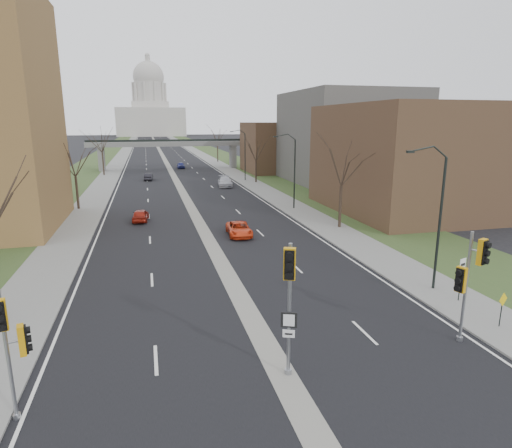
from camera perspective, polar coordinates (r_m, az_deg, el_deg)
name	(u,v)px	position (r m, az deg, el deg)	size (l,w,h in m)	color
ground	(279,369)	(18.93, 3.13, -18.78)	(700.00, 700.00, 0.00)	black
road_surface	(159,150)	(165.63, -12.76, 9.63)	(20.00, 600.00, 0.01)	black
median_strip	(159,150)	(165.63, -12.76, 9.63)	(1.20, 600.00, 0.02)	gray
sidewalk_right	(192,149)	(166.42, -8.57, 9.84)	(4.00, 600.00, 0.12)	gray
sidewalk_left	(126,150)	(165.71, -16.96, 9.40)	(4.00, 600.00, 0.12)	gray
grass_verge_right	(207,149)	(167.13, -6.50, 9.92)	(8.00, 600.00, 0.10)	#2D431F
grass_verge_left	(109,150)	(166.07, -19.05, 9.26)	(8.00, 600.00, 0.10)	#2D431F
commercial_block_near	(408,159)	(52.18, 19.59, 8.18)	(16.00, 20.00, 12.00)	brown
commercial_block_mid	(347,138)	(74.91, 11.99, 11.18)	(18.00, 22.00, 15.00)	#57544F
commercial_block_far	(280,147)	(89.54, 3.26, 10.17)	(14.00, 14.00, 10.00)	brown
pedestrian_bridge	(169,147)	(95.52, -11.52, 10.03)	(34.00, 3.00, 6.45)	slate
capitol	(150,110)	(335.40, -13.91, 14.52)	(48.00, 42.00, 55.75)	#B9B3A9
streetlight_near	(432,178)	(26.72, 22.43, 5.69)	(2.61, 0.20, 8.70)	black
streetlight_mid	(288,150)	(49.95, 4.34, 9.81)	(2.61, 0.20, 8.70)	black
streetlight_far	(240,141)	(75.02, -2.10, 11.04)	(2.61, 0.20, 8.70)	black
tree_left_b	(74,156)	(54.00, -23.14, 8.28)	(6.75, 6.75, 8.81)	#382B21
tree_left_c	(101,138)	(87.68, -19.95, 10.67)	(7.65, 7.65, 9.99)	#382B21
tree_right_a	(342,160)	(41.47, 11.45, 8.40)	(7.20, 7.20, 9.40)	#382B21
tree_right_b	(256,148)	(72.62, -0.01, 10.08)	(6.30, 6.30, 8.22)	#382B21
tree_right_c	(217,134)	(111.74, -5.19, 11.83)	(7.65, 7.65, 9.99)	#382B21
signal_pole_left	(11,337)	(16.71, -29.89, -12.90)	(0.81, 1.02, 4.86)	gray
signal_pole_median	(289,288)	(16.60, 4.47, -8.51)	(0.80, 0.93, 5.59)	gray
signal_pole_right	(470,273)	(21.56, 26.61, -5.84)	(1.21, 0.89, 5.34)	gray
speed_limit_sign	(462,272)	(26.92, 25.72, -5.76)	(0.52, 0.20, 2.52)	black
warning_sign	(502,305)	(24.75, 29.97, -9.29)	(0.67, 0.25, 1.80)	black
car_left_near	(141,215)	(46.11, -15.14, 1.15)	(1.51, 3.76, 1.28)	maroon
car_left_far	(149,177)	(78.75, -14.12, 6.13)	(1.30, 3.74, 1.23)	black
car_right_near	(239,229)	(38.88, -2.27, -0.67)	(2.03, 4.41, 1.22)	red
car_right_mid	(225,182)	(68.98, -4.15, 5.65)	(2.18, 5.37, 1.56)	#B5B5BD
car_right_far	(181,165)	(97.93, -10.00, 7.72)	(1.56, 3.87, 1.32)	navy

